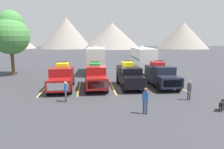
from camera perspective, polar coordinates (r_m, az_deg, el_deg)
ground_plane at (r=20.43m, az=0.30°, el=-3.79°), size 240.00×240.00×0.00m
pickup_truck_a at (r=20.46m, az=-13.91°, el=-0.68°), size 2.30×5.60×2.60m
pickup_truck_b at (r=20.37m, az=-4.62°, el=-0.39°), size 2.18×5.86×2.55m
pickup_truck_c at (r=20.68m, az=4.97°, el=-0.31°), size 2.24×5.29×2.63m
pickup_truck_d at (r=21.44m, az=13.57°, el=-0.15°), size 2.29×5.44×2.62m
lot_stripe_a at (r=20.78m, az=-18.55°, el=-4.07°), size 0.12×5.50×0.01m
lot_stripe_b at (r=20.32m, az=-9.21°, el=-3.98°), size 0.12×5.50×0.01m
lot_stripe_c at (r=20.42m, az=0.30°, el=-3.79°), size 0.12×5.50×0.01m
lot_stripe_d at (r=21.06m, az=9.48°, el=-3.50°), size 0.12×5.50×0.01m
lot_stripe_e at (r=22.20m, az=17.90°, el=-3.16°), size 0.12×5.50×0.01m
camper_trailer_a at (r=29.22m, az=-4.44°, el=4.40°), size 2.77×8.70×3.89m
camper_trailer_b at (r=29.42m, az=8.61°, el=4.32°), size 2.68×8.35×3.86m
person_a at (r=17.37m, az=20.81°, el=-3.82°), size 0.29×0.29×1.58m
person_b at (r=13.42m, az=9.31°, el=-6.77°), size 0.38×0.26×1.76m
person_c at (r=16.20m, az=-12.85°, el=-4.29°), size 0.22×0.35×1.62m
dog at (r=15.92m, az=28.53°, el=-7.04°), size 0.75×0.69×0.77m
tree_a at (r=30.51m, az=-26.52°, el=10.37°), size 4.83×4.83×8.60m
mountain_ridge at (r=107.88m, az=-4.31°, el=10.91°), size 115.32×35.09×16.14m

